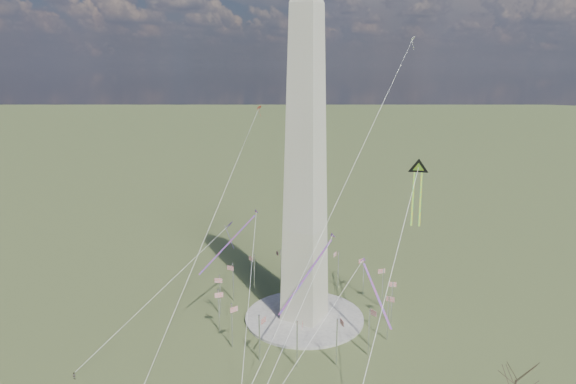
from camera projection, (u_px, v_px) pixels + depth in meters
The scene contains 13 objects.
ground at pixel (304, 318), 156.16m from camera, with size 2000.00×2000.00×0.00m, color #3F572B.
plaza at pixel (304, 317), 156.07m from camera, with size 36.00×36.00×0.80m, color beige.
washington_monument at pixel (306, 164), 144.62m from camera, with size 15.56×15.56×100.00m.
flagpole_ring at pixel (305, 296), 154.41m from camera, with size 54.40×54.40×13.00m.
tree_near at pixel (516, 377), 108.41m from camera, with size 8.67×8.67×15.17m.
person_west at pixel (74, 376), 125.93m from camera, with size 0.85×0.66×1.75m, color gray.
kite_delta_black at pixel (418, 172), 142.66m from camera, with size 8.75×18.47×15.03m.
kite_diamond_purple at pixel (229, 228), 170.13m from camera, with size 1.95×3.15×9.98m.
kite_streamer_left at pixel (315, 262), 129.56m from camera, with size 5.61×21.94×15.20m.
kite_streamer_mid at pixel (237, 233), 152.30m from camera, with size 7.89×21.57×15.25m.
kite_streamer_right at pixel (373, 284), 140.16m from camera, with size 14.02×14.27×12.94m.
kite_small_red at pixel (259, 109), 186.91m from camera, with size 1.35×1.91×3.98m.
kite_small_white at pixel (413, 40), 167.41m from camera, with size 1.46×2.16×4.56m.
Camera 1 is at (63.34, -127.52, 74.99)m, focal length 32.00 mm.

